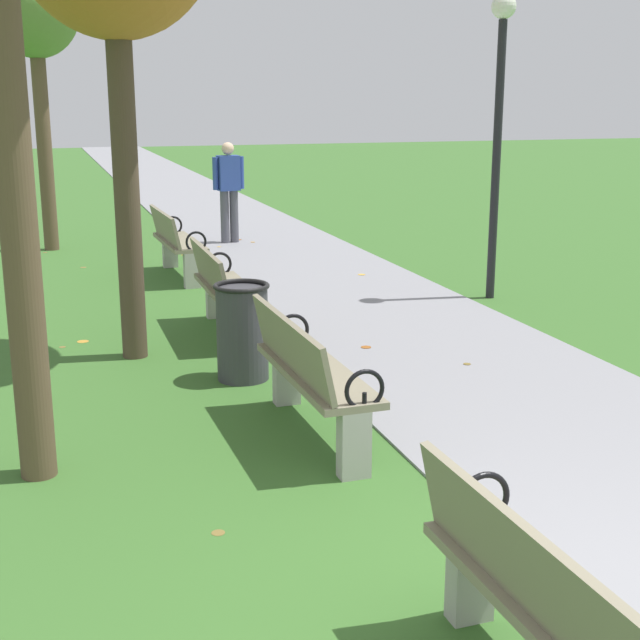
# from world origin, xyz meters

# --- Properties ---
(paved_walkway) EXTENTS (2.60, 44.00, 0.02)m
(paved_walkway) POSITION_xyz_m (1.30, 18.00, 0.01)
(paved_walkway) COLOR gray
(paved_walkway) RESTS_ON ground
(park_bench_1) EXTENTS (0.50, 1.61, 0.90)m
(park_bench_1) POSITION_xyz_m (-0.50, -0.08, 0.49)
(park_bench_1) COLOR gray
(park_bench_1) RESTS_ON ground
(park_bench_2) EXTENTS (0.50, 1.61, 0.90)m
(park_bench_2) POSITION_xyz_m (-0.50, 3.06, 0.49)
(park_bench_2) COLOR gray
(park_bench_2) RESTS_ON ground
(park_bench_3) EXTENTS (0.48, 1.60, 0.90)m
(park_bench_3) POSITION_xyz_m (-0.50, 6.00, 0.49)
(park_bench_3) COLOR gray
(park_bench_3) RESTS_ON ground
(park_bench_4) EXTENTS (0.53, 1.62, 0.90)m
(park_bench_4) POSITION_xyz_m (-0.50, 9.09, 0.49)
(park_bench_4) COLOR gray
(park_bench_4) RESTS_ON ground
(tree_3) EXTENTS (1.33, 1.33, 4.36)m
(tree_3) POSITION_xyz_m (-2.04, 11.88, 3.51)
(tree_3) COLOR brown
(tree_3) RESTS_ON ground
(pedestrian_walking) EXTENTS (0.53, 0.26, 1.62)m
(pedestrian_walking) POSITION_xyz_m (0.77, 11.60, 0.93)
(pedestrian_walking) COLOR #4C4C56
(pedestrian_walking) RESTS_ON paved_walkway
(trash_bin) EXTENTS (0.48, 0.48, 0.84)m
(trash_bin) POSITION_xyz_m (-0.65, 4.53, 0.42)
(trash_bin) COLOR #38383D
(trash_bin) RESTS_ON ground
(lamp_post) EXTENTS (0.28, 0.28, 3.48)m
(lamp_post) POSITION_xyz_m (2.90, 6.70, 2.31)
(lamp_post) COLOR black
(lamp_post) RESTS_ON ground
(scattered_leaves) EXTENTS (4.56, 13.36, 0.02)m
(scattered_leaves) POSITION_xyz_m (-0.31, 5.01, 0.01)
(scattered_leaves) COLOR #93511E
(scattered_leaves) RESTS_ON ground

